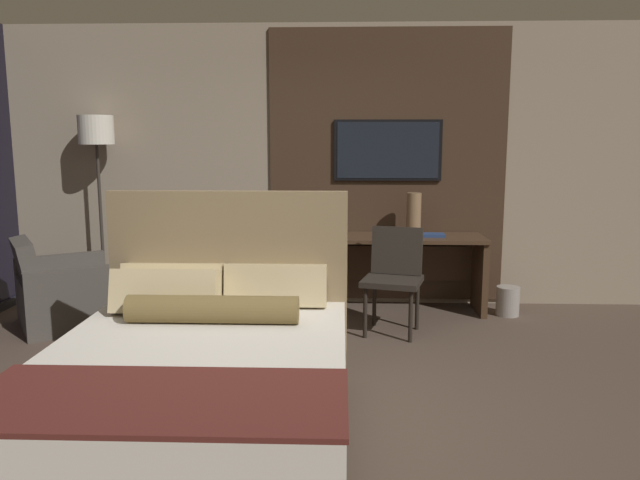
# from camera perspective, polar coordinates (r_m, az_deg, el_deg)

# --- Properties ---
(ground_plane) EXTENTS (16.00, 16.00, 0.00)m
(ground_plane) POSITION_cam_1_polar(r_m,az_deg,el_deg) (4.12, -3.54, -14.89)
(ground_plane) COLOR #4C3D33
(wall_back_tv_panel) EXTENTS (7.20, 0.09, 2.80)m
(wall_back_tv_panel) POSITION_cam_1_polar(r_m,az_deg,el_deg) (6.34, -0.38, 6.71)
(wall_back_tv_panel) COLOR gray
(wall_back_tv_panel) RESTS_ON ground_plane
(bed) EXTENTS (1.64, 2.10, 1.33)m
(bed) POSITION_cam_1_polar(r_m,az_deg,el_deg) (3.61, -10.96, -12.58)
(bed) COLOR #33281E
(bed) RESTS_ON ground_plane
(desk) EXTENTS (1.85, 0.57, 0.75)m
(desk) POSITION_cam_1_polar(r_m,az_deg,el_deg) (6.16, 6.20, -1.75)
(desk) COLOR #422D1E
(desk) RESTS_ON ground_plane
(tv) EXTENTS (1.07, 0.04, 0.60)m
(tv) POSITION_cam_1_polar(r_m,az_deg,el_deg) (6.28, 6.22, 8.16)
(tv) COLOR black
(desk_chair) EXTENTS (0.59, 0.59, 0.91)m
(desk_chair) POSITION_cam_1_polar(r_m,az_deg,el_deg) (5.49, 6.82, -2.70)
(desk_chair) COLOR #28231E
(desk_chair) RESTS_ON ground_plane
(armchair_by_window) EXTENTS (1.14, 1.15, 0.82)m
(armchair_by_window) POSITION_cam_1_polar(r_m,az_deg,el_deg) (6.14, -22.28, -4.66)
(armchair_by_window) COLOR #47423D
(armchair_by_window) RESTS_ON ground_plane
(floor_lamp) EXTENTS (0.34, 0.34, 1.91)m
(floor_lamp) POSITION_cam_1_polar(r_m,az_deg,el_deg) (6.54, -19.73, 8.09)
(floor_lamp) COLOR #282623
(floor_lamp) RESTS_ON ground_plane
(vase_tall) EXTENTS (0.14, 0.14, 0.42)m
(vase_tall) POSITION_cam_1_polar(r_m,az_deg,el_deg) (6.11, 8.56, 2.34)
(vase_tall) COLOR #846647
(vase_tall) RESTS_ON desk
(vase_short) EXTENTS (0.08, 0.08, 0.31)m
(vase_short) POSITION_cam_1_polar(r_m,az_deg,el_deg) (6.12, 0.14, 1.93)
(vase_short) COLOR #846647
(vase_short) RESTS_ON desk
(book) EXTENTS (0.23, 0.16, 0.03)m
(book) POSITION_cam_1_polar(r_m,az_deg,el_deg) (6.10, 10.30, 0.45)
(book) COLOR navy
(book) RESTS_ON desk
(waste_bin) EXTENTS (0.22, 0.22, 0.28)m
(waste_bin) POSITION_cam_1_polar(r_m,az_deg,el_deg) (6.28, 16.79, -5.36)
(waste_bin) COLOR gray
(waste_bin) RESTS_ON ground_plane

